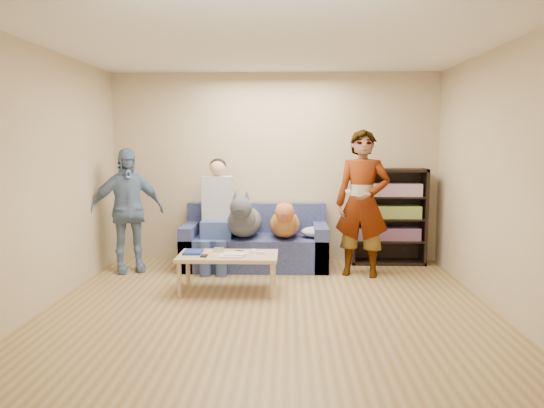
{
  "coord_description": "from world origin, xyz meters",
  "views": [
    {
      "loc": [
        0.19,
        -4.86,
        1.68
      ],
      "look_at": [
        0.0,
        1.2,
        0.95
      ],
      "focal_mm": 35.0,
      "sensor_mm": 36.0,
      "label": 1
    }
  ],
  "objects_px": {
    "dog_gray": "(244,220)",
    "person_standing_left": "(127,210)",
    "camera_silver": "(219,250)",
    "sofa": "(255,246)",
    "person_seated": "(217,210)",
    "coffee_table": "(228,258)",
    "notebook_blue": "(193,252)",
    "bookshelf": "(388,214)",
    "dog_tan": "(285,222)",
    "person_standing_right": "(362,203)"
  },
  "relations": [
    {
      "from": "dog_gray",
      "to": "person_standing_left",
      "type": "bearing_deg",
      "value": -174.26
    },
    {
      "from": "camera_silver",
      "to": "dog_gray",
      "type": "relative_size",
      "value": 0.09
    },
    {
      "from": "sofa",
      "to": "person_seated",
      "type": "distance_m",
      "value": 0.71
    },
    {
      "from": "camera_silver",
      "to": "coffee_table",
      "type": "relative_size",
      "value": 0.1
    },
    {
      "from": "person_standing_left",
      "to": "notebook_blue",
      "type": "height_order",
      "value": "person_standing_left"
    },
    {
      "from": "sofa",
      "to": "bookshelf",
      "type": "relative_size",
      "value": 1.46
    },
    {
      "from": "notebook_blue",
      "to": "sofa",
      "type": "height_order",
      "value": "sofa"
    },
    {
      "from": "person_seated",
      "to": "coffee_table",
      "type": "relative_size",
      "value": 1.34
    },
    {
      "from": "camera_silver",
      "to": "dog_tan",
      "type": "height_order",
      "value": "dog_tan"
    },
    {
      "from": "sofa",
      "to": "dog_tan",
      "type": "distance_m",
      "value": 0.56
    },
    {
      "from": "notebook_blue",
      "to": "dog_gray",
      "type": "height_order",
      "value": "dog_gray"
    },
    {
      "from": "dog_tan",
      "to": "coffee_table",
      "type": "xyz_separation_m",
      "value": [
        -0.62,
        -1.0,
        -0.25
      ]
    },
    {
      "from": "dog_gray",
      "to": "sofa",
      "type": "bearing_deg",
      "value": 52.01
    },
    {
      "from": "person_standing_right",
      "to": "person_standing_left",
      "type": "distance_m",
      "value": 2.97
    },
    {
      "from": "sofa",
      "to": "coffee_table",
      "type": "bearing_deg",
      "value": -100.97
    },
    {
      "from": "person_standing_left",
      "to": "bookshelf",
      "type": "xyz_separation_m",
      "value": [
        3.42,
        0.56,
        -0.11
      ]
    },
    {
      "from": "dog_tan",
      "to": "camera_silver",
      "type": "bearing_deg",
      "value": -130.06
    },
    {
      "from": "person_standing_left",
      "to": "camera_silver",
      "type": "xyz_separation_m",
      "value": [
        1.27,
        -0.74,
        -0.35
      ]
    },
    {
      "from": "person_standing_left",
      "to": "bookshelf",
      "type": "distance_m",
      "value": 3.47
    },
    {
      "from": "person_standing_right",
      "to": "sofa",
      "type": "height_order",
      "value": "person_standing_right"
    },
    {
      "from": "camera_silver",
      "to": "bookshelf",
      "type": "xyz_separation_m",
      "value": [
        2.15,
        1.3,
        0.23
      ]
    },
    {
      "from": "person_standing_right",
      "to": "notebook_blue",
      "type": "distance_m",
      "value": 2.16
    },
    {
      "from": "person_seated",
      "to": "dog_gray",
      "type": "xyz_separation_m",
      "value": [
        0.35,
        -0.05,
        -0.12
      ]
    },
    {
      "from": "sofa",
      "to": "camera_silver",
      "type": "bearing_deg",
      "value": -108.15
    },
    {
      "from": "camera_silver",
      "to": "person_seated",
      "type": "bearing_deg",
      "value": 98.54
    },
    {
      "from": "person_seated",
      "to": "dog_gray",
      "type": "distance_m",
      "value": 0.38
    },
    {
      "from": "notebook_blue",
      "to": "person_seated",
      "type": "bearing_deg",
      "value": 82.22
    },
    {
      "from": "coffee_table",
      "to": "notebook_blue",
      "type": "bearing_deg",
      "value": 172.87
    },
    {
      "from": "dog_gray",
      "to": "dog_tan",
      "type": "relative_size",
      "value": 1.1
    },
    {
      "from": "person_standing_left",
      "to": "camera_silver",
      "type": "bearing_deg",
      "value": -56.78
    },
    {
      "from": "person_standing_right",
      "to": "person_seated",
      "type": "height_order",
      "value": "person_standing_right"
    },
    {
      "from": "person_standing_right",
      "to": "dog_gray",
      "type": "xyz_separation_m",
      "value": [
        -1.49,
        0.26,
        -0.25
      ]
    },
    {
      "from": "sofa",
      "to": "dog_tan",
      "type": "relative_size",
      "value": 1.64
    },
    {
      "from": "dog_tan",
      "to": "bookshelf",
      "type": "distance_m",
      "value": 1.47
    },
    {
      "from": "notebook_blue",
      "to": "sofa",
      "type": "bearing_deg",
      "value": 61.04
    },
    {
      "from": "sofa",
      "to": "dog_gray",
      "type": "bearing_deg",
      "value": -127.99
    },
    {
      "from": "notebook_blue",
      "to": "dog_tan",
      "type": "bearing_deg",
      "value": 42.99
    },
    {
      "from": "person_standing_right",
      "to": "notebook_blue",
      "type": "xyz_separation_m",
      "value": [
        -1.98,
        -0.7,
        -0.47
      ]
    },
    {
      "from": "person_seated",
      "to": "dog_gray",
      "type": "relative_size",
      "value": 1.16
    },
    {
      "from": "person_standing_left",
      "to": "coffee_table",
      "type": "height_order",
      "value": "person_standing_left"
    },
    {
      "from": "person_standing_right",
      "to": "camera_silver",
      "type": "distance_m",
      "value": 1.87
    },
    {
      "from": "camera_silver",
      "to": "dog_gray",
      "type": "xyz_separation_m",
      "value": [
        0.21,
        0.89,
        0.21
      ]
    },
    {
      "from": "coffee_table",
      "to": "dog_tan",
      "type": "bearing_deg",
      "value": 58.16
    },
    {
      "from": "notebook_blue",
      "to": "coffee_table",
      "type": "xyz_separation_m",
      "value": [
        0.4,
        -0.05,
        -0.06
      ]
    },
    {
      "from": "person_standing_right",
      "to": "coffee_table",
      "type": "relative_size",
      "value": 1.65
    },
    {
      "from": "dog_tan",
      "to": "person_standing_left",
      "type": "bearing_deg",
      "value": -176.02
    },
    {
      "from": "person_seated",
      "to": "dog_gray",
      "type": "bearing_deg",
      "value": -8.06
    },
    {
      "from": "camera_silver",
      "to": "bookshelf",
      "type": "bearing_deg",
      "value": 31.22
    },
    {
      "from": "bookshelf",
      "to": "camera_silver",
      "type": "bearing_deg",
      "value": -148.78
    },
    {
      "from": "coffee_table",
      "to": "bookshelf",
      "type": "xyz_separation_m",
      "value": [
        2.03,
        1.42,
        0.31
      ]
    }
  ]
}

